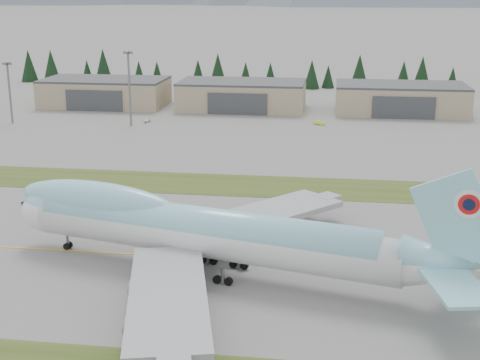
# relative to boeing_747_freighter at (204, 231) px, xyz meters

# --- Properties ---
(ground) EXTENTS (7000.00, 7000.00, 0.00)m
(ground) POSITION_rel_boeing_747_freighter_xyz_m (-0.11, 5.66, -7.13)
(ground) COLOR slate
(ground) RESTS_ON ground
(grass_strip_far) EXTENTS (400.00, 18.00, 0.08)m
(grass_strip_far) POSITION_rel_boeing_747_freighter_xyz_m (-0.11, 50.66, -7.13)
(grass_strip_far) COLOR #34491A
(grass_strip_far) RESTS_ON ground
(taxiway_line_main) EXTENTS (400.00, 0.40, 0.02)m
(taxiway_line_main) POSITION_rel_boeing_747_freighter_xyz_m (-0.11, 5.66, -7.13)
(taxiway_line_main) COLOR gold
(taxiway_line_main) RESTS_ON ground
(boeing_747_freighter) EXTENTS (82.25, 68.74, 21.62)m
(boeing_747_freighter) POSITION_rel_boeing_747_freighter_xyz_m (0.00, 0.00, 0.00)
(boeing_747_freighter) COLOR silver
(boeing_747_freighter) RESTS_ON ground
(hangar_left) EXTENTS (48.00, 26.60, 10.80)m
(hangar_left) POSITION_rel_boeing_747_freighter_xyz_m (-70.11, 155.55, -1.74)
(hangar_left) COLOR gray
(hangar_left) RESTS_ON ground
(hangar_center) EXTENTS (48.00, 26.60, 10.80)m
(hangar_center) POSITION_rel_boeing_747_freighter_xyz_m (-15.11, 155.55, -1.74)
(hangar_center) COLOR gray
(hangar_center) RESTS_ON ground
(hangar_right) EXTENTS (48.00, 26.60, 10.80)m
(hangar_right) POSITION_rel_boeing_747_freighter_xyz_m (44.89, 155.55, -1.74)
(hangar_right) COLOR gray
(hangar_right) RESTS_ON ground
(floodlight_masts) EXTENTS (179.49, 5.80, 24.95)m
(floodlight_masts) POSITION_rel_boeing_747_freighter_xyz_m (-39.98, 115.90, 9.00)
(floodlight_masts) COLOR slate
(floodlight_masts) RESTS_ON ground
(service_vehicle_a) EXTENTS (1.90, 4.00, 1.32)m
(service_vehicle_a) POSITION_rel_boeing_747_freighter_xyz_m (-44.25, 123.81, -7.13)
(service_vehicle_a) COLOR white
(service_vehicle_a) RESTS_ON ground
(service_vehicle_b) EXTENTS (4.29, 3.33, 1.36)m
(service_vehicle_b) POSITION_rel_boeing_747_freighter_xyz_m (15.42, 127.81, -7.13)
(service_vehicle_b) COLOR #D6E238
(service_vehicle_b) RESTS_ON ground
(service_vehicle_c) EXTENTS (1.80, 4.13, 1.18)m
(service_vehicle_c) POSITION_rel_boeing_747_freighter_xyz_m (68.42, 145.13, -7.13)
(service_vehicle_c) COLOR #A5A6AA
(service_vehicle_c) RESTS_ON ground
(conifer_belt) EXTENTS (276.40, 15.40, 16.90)m
(conifer_belt) POSITION_rel_boeing_747_freighter_xyz_m (-6.42, 218.27, 0.06)
(conifer_belt) COLOR black
(conifer_belt) RESTS_ON ground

